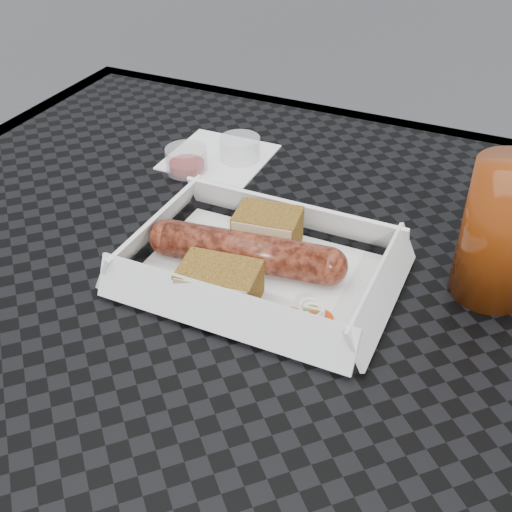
{
  "coord_description": "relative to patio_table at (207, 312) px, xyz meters",
  "views": [
    {
      "loc": [
        0.26,
        -0.45,
        1.12
      ],
      "look_at": [
        0.07,
        -0.02,
        0.78
      ],
      "focal_mm": 45.0,
      "sensor_mm": 36.0,
      "label": 1
    }
  ],
  "objects": [
    {
      "name": "patio_table",
      "position": [
        0.0,
        0.0,
        0.0
      ],
      "size": [
        0.8,
        0.8,
        0.74
      ],
      "color": "black",
      "rests_on": "ground"
    },
    {
      "name": "condiment_cup_sauce",
      "position": [
        -0.1,
        0.14,
        0.09
      ],
      "size": [
        0.05,
        0.05,
        0.03
      ],
      "primitive_type": "cylinder",
      "color": "maroon",
      "rests_on": "patio_table"
    },
    {
      "name": "napkin",
      "position": [
        -0.08,
        0.19,
        0.08
      ],
      "size": [
        0.12,
        0.12,
        0.0
      ],
      "primitive_type": "cube",
      "rotation": [
        0.0,
        0.0,
        0.01
      ],
      "color": "white",
      "rests_on": "patio_table"
    },
    {
      "name": "bread_near",
      "position": [
        0.05,
        0.04,
        0.1
      ],
      "size": [
        0.07,
        0.05,
        0.04
      ],
      "primitive_type": "cube",
      "rotation": [
        0.0,
        0.0,
        0.14
      ],
      "color": "olive",
      "rests_on": "food_tray"
    },
    {
      "name": "bratwurst",
      "position": [
        0.05,
        -0.0,
        0.1
      ],
      "size": [
        0.19,
        0.06,
        0.04
      ],
      "rotation": [
        0.0,
        0.0,
        0.14
      ],
      "color": "maroon",
      "rests_on": "food_tray"
    },
    {
      "name": "food_tray",
      "position": [
        0.07,
        -0.01,
        0.08
      ],
      "size": [
        0.22,
        0.15,
        0.0
      ],
      "primitive_type": "cube",
      "color": "white",
      "rests_on": "patio_table"
    },
    {
      "name": "bread_far",
      "position": [
        0.05,
        -0.06,
        0.1
      ],
      "size": [
        0.08,
        0.06,
        0.04
      ],
      "primitive_type": "cube",
      "rotation": [
        0.0,
        0.0,
        0.14
      ],
      "color": "olive",
      "rests_on": "food_tray"
    },
    {
      "name": "veg_garnish",
      "position": [
        0.13,
        -0.05,
        0.08
      ],
      "size": [
        0.03,
        0.03,
        0.0
      ],
      "color": "red",
      "rests_on": "food_tray"
    },
    {
      "name": "drink_glass",
      "position": [
        0.27,
        0.06,
        0.14
      ],
      "size": [
        0.07,
        0.07,
        0.13
      ],
      "primitive_type": "cylinder",
      "color": "#642508",
      "rests_on": "patio_table"
    },
    {
      "name": "condiment_cup_empty",
      "position": [
        -0.05,
        0.2,
        0.09
      ],
      "size": [
        0.05,
        0.05,
        0.03
      ],
      "primitive_type": "cylinder",
      "color": "silver",
      "rests_on": "patio_table"
    }
  ]
}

